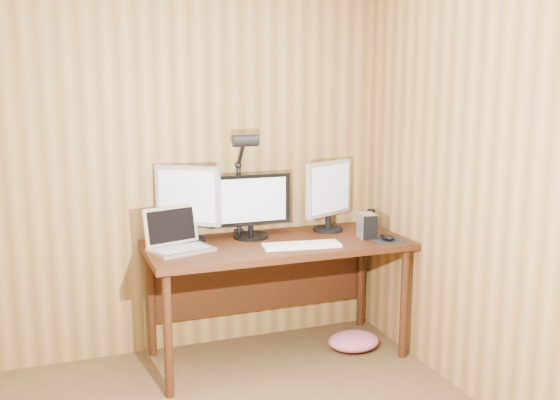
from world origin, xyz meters
TOP-DOWN VIEW (x-y plane):
  - room_shell at (0.00, 0.00)m, footprint 4.00×4.00m
  - desk at (0.93, 1.70)m, footprint 1.60×0.70m
  - monitor_center at (0.81, 1.78)m, footprint 0.51×0.22m
  - monitor_left at (0.42, 1.82)m, footprint 0.36×0.28m
  - monitor_right at (1.35, 1.79)m, footprint 0.39×0.21m
  - laptop at (0.32, 1.66)m, footprint 0.40×0.35m
  - keyboard at (1.02, 1.46)m, footprint 0.48×0.20m
  - mousepad at (1.58, 1.41)m, footprint 0.22×0.18m
  - mouse at (1.58, 1.41)m, footprint 0.11×0.14m
  - hard_drive at (1.50, 1.53)m, footprint 0.12×0.16m
  - phone at (1.12, 1.44)m, footprint 0.07×0.11m
  - speaker at (1.65, 1.76)m, footprint 0.05×0.05m
  - desk_lamp at (0.78, 1.85)m, footprint 0.16×0.23m
  - fabric_pile at (1.43, 1.55)m, footprint 0.39×0.34m

SIDE VIEW (x-z plane):
  - fabric_pile at x=1.43m, z-range 0.00..0.11m
  - desk at x=0.93m, z-range 0.25..1.00m
  - mousepad at x=1.58m, z-range 0.75..0.75m
  - phone at x=1.12m, z-range 0.75..0.76m
  - keyboard at x=1.02m, z-range 0.75..0.77m
  - mouse at x=1.58m, z-range 0.75..0.79m
  - laptop at x=0.32m, z-range 0.69..0.93m
  - speaker at x=1.65m, z-range 0.75..0.88m
  - hard_drive at x=1.50m, z-range 0.75..0.90m
  - monitor_center at x=0.81m, z-range 0.76..1.16m
  - monitor_right at x=1.35m, z-range 0.77..1.23m
  - monitor_left at x=0.42m, z-range 0.77..1.24m
  - desk_lamp at x=0.78m, z-range 0.83..1.53m
  - room_shell at x=0.00m, z-range -0.75..3.25m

